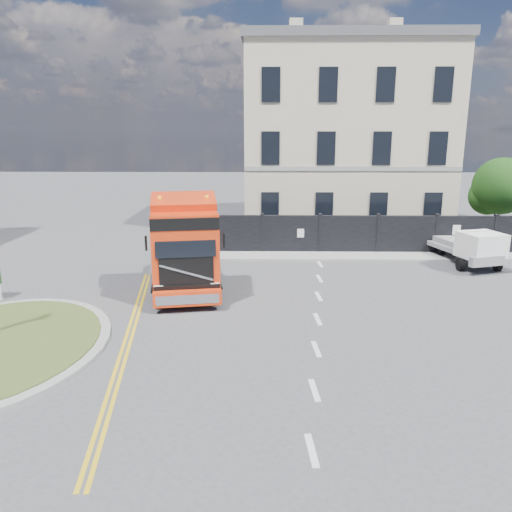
{
  "coord_description": "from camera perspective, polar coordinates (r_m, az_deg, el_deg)",
  "views": [
    {
      "loc": [
        1.11,
        -16.42,
        6.3
      ],
      "look_at": [
        0.82,
        1.27,
        1.8
      ],
      "focal_mm": 35.0,
      "sensor_mm": 36.0,
      "label": 1
    }
  ],
  "objects": [
    {
      "name": "flatbed_pickup",
      "position": [
        25.31,
        23.83,
        0.84
      ],
      "size": [
        2.83,
        4.62,
        1.78
      ],
      "rotation": [
        0.0,
        0.0,
        0.29
      ],
      "color": "gray",
      "rests_on": "ground"
    },
    {
      "name": "pavement_far",
      "position": [
        25.77,
        11.86,
        -0.05
      ],
      "size": [
        20.0,
        1.6,
        0.12
      ],
      "primitive_type": "cube",
      "color": "gray",
      "rests_on": "ground"
    },
    {
      "name": "truck",
      "position": [
        19.53,
        -8.1,
        0.55
      ],
      "size": [
        3.44,
        6.71,
        3.84
      ],
      "rotation": [
        0.0,
        0.0,
        0.17
      ],
      "color": "black",
      "rests_on": "ground"
    },
    {
      "name": "hoarding_fence",
      "position": [
        26.53,
        12.77,
        2.39
      ],
      "size": [
        18.8,
        0.25,
        2.0
      ],
      "color": "black",
      "rests_on": "ground"
    },
    {
      "name": "tree",
      "position": [
        31.63,
        25.95,
        6.94
      ],
      "size": [
        3.2,
        3.2,
        4.8
      ],
      "color": "#382619",
      "rests_on": "ground"
    },
    {
      "name": "ground",
      "position": [
        17.62,
        -2.74,
        -6.7
      ],
      "size": [
        120.0,
        120.0,
        0.0
      ],
      "primitive_type": "plane",
      "color": "#424244",
      "rests_on": "ground"
    },
    {
      "name": "georgian_building",
      "position": [
        33.29,
        9.65,
        13.17
      ],
      "size": [
        12.3,
        10.3,
        12.8
      ],
      "color": "beige",
      "rests_on": "ground"
    }
  ]
}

